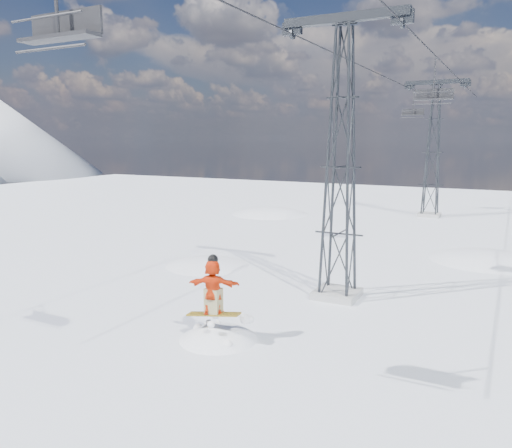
{
  "coord_description": "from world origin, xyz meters",
  "views": [
    {
      "loc": [
        7.11,
        -11.62,
        6.64
      ],
      "look_at": [
        -1.0,
        4.01,
        3.62
      ],
      "focal_mm": 35.0,
      "sensor_mm": 36.0,
      "label": 1
    }
  ],
  "objects_px": {
    "snowboarder_jump": "(219,384)",
    "lift_chair_near": "(60,28)",
    "lift_tower_near": "(341,168)",
    "lift_tower_far": "(433,153)"
  },
  "relations": [
    {
      "from": "lift_tower_near",
      "to": "snowboarder_jump",
      "type": "bearing_deg",
      "value": -108.88
    },
    {
      "from": "snowboarder_jump",
      "to": "lift_chair_near",
      "type": "distance_m",
      "value": 11.99
    },
    {
      "from": "snowboarder_jump",
      "to": "lift_chair_near",
      "type": "relative_size",
      "value": 2.81
    },
    {
      "from": "lift_tower_far",
      "to": "lift_tower_near",
      "type": "bearing_deg",
      "value": -90.0
    },
    {
      "from": "lift_tower_near",
      "to": "snowboarder_jump",
      "type": "xyz_separation_m",
      "value": [
        -2.1,
        -6.15,
        -7.08
      ]
    },
    {
      "from": "lift_tower_near",
      "to": "lift_chair_near",
      "type": "relative_size",
      "value": 4.65
    },
    {
      "from": "lift_tower_far",
      "to": "snowboarder_jump",
      "type": "distance_m",
      "value": 32.01
    },
    {
      "from": "lift_tower_far",
      "to": "lift_chair_near",
      "type": "relative_size",
      "value": 4.65
    },
    {
      "from": "lift_tower_near",
      "to": "snowboarder_jump",
      "type": "distance_m",
      "value": 9.61
    },
    {
      "from": "lift_tower_far",
      "to": "lift_chair_near",
      "type": "height_order",
      "value": "lift_tower_far"
    }
  ]
}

